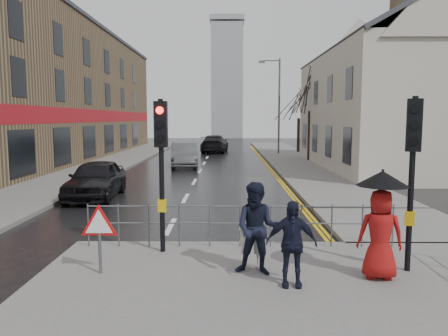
{
  "coord_description": "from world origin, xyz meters",
  "views": [
    {
      "loc": [
        1.67,
        -9.34,
        3.12
      ],
      "look_at": [
        1.53,
        5.25,
        1.46
      ],
      "focal_mm": 35.0,
      "sensor_mm": 36.0,
      "label": 1
    }
  ],
  "objects_px": {
    "pedestrian_b": "(257,229)",
    "pedestrian_a": "(253,229)",
    "car_mid": "(184,155)",
    "car_parked": "(96,179)",
    "pedestrian_with_umbrella": "(381,220)",
    "pedestrian_d": "(291,243)"
  },
  "relations": [
    {
      "from": "pedestrian_b",
      "to": "pedestrian_with_umbrella",
      "type": "bearing_deg",
      "value": 7.61
    },
    {
      "from": "pedestrian_b",
      "to": "car_parked",
      "type": "distance_m",
      "value": 10.5
    },
    {
      "from": "pedestrian_b",
      "to": "car_mid",
      "type": "height_order",
      "value": "pedestrian_b"
    },
    {
      "from": "pedestrian_a",
      "to": "pedestrian_b",
      "type": "xyz_separation_m",
      "value": [
        0.06,
        -0.31,
        0.08
      ]
    },
    {
      "from": "pedestrian_a",
      "to": "pedestrian_d",
      "type": "bearing_deg",
      "value": -56.66
    },
    {
      "from": "pedestrian_b",
      "to": "car_parked",
      "type": "relative_size",
      "value": 0.4
    },
    {
      "from": "pedestrian_d",
      "to": "car_parked",
      "type": "distance_m",
      "value": 11.31
    },
    {
      "from": "pedestrian_d",
      "to": "car_mid",
      "type": "xyz_separation_m",
      "value": [
        -3.98,
        20.58,
        -0.14
      ]
    },
    {
      "from": "pedestrian_b",
      "to": "pedestrian_d",
      "type": "distance_m",
      "value": 0.83
    },
    {
      "from": "pedestrian_with_umbrella",
      "to": "pedestrian_d",
      "type": "bearing_deg",
      "value": -167.27
    },
    {
      "from": "pedestrian_d",
      "to": "pedestrian_with_umbrella",
      "type": "bearing_deg",
      "value": 15.53
    },
    {
      "from": "pedestrian_a",
      "to": "pedestrian_with_umbrella",
      "type": "bearing_deg",
      "value": -13.96
    },
    {
      "from": "pedestrian_with_umbrella",
      "to": "car_parked",
      "type": "relative_size",
      "value": 0.46
    },
    {
      "from": "pedestrian_a",
      "to": "pedestrian_d",
      "type": "xyz_separation_m",
      "value": [
        0.63,
        -0.9,
        -0.03
      ]
    },
    {
      "from": "car_mid",
      "to": "pedestrian_b",
      "type": "bearing_deg",
      "value": -86.99
    },
    {
      "from": "pedestrian_b",
      "to": "pedestrian_d",
      "type": "height_order",
      "value": "pedestrian_b"
    },
    {
      "from": "car_parked",
      "to": "car_mid",
      "type": "distance_m",
      "value": 11.45
    },
    {
      "from": "pedestrian_d",
      "to": "car_mid",
      "type": "bearing_deg",
      "value": 103.73
    },
    {
      "from": "pedestrian_b",
      "to": "pedestrian_a",
      "type": "bearing_deg",
      "value": 114.49
    },
    {
      "from": "pedestrian_d",
      "to": "car_parked",
      "type": "height_order",
      "value": "pedestrian_d"
    },
    {
      "from": "pedestrian_d",
      "to": "car_parked",
      "type": "bearing_deg",
      "value": 126.77
    },
    {
      "from": "pedestrian_with_umbrella",
      "to": "pedestrian_d",
      "type": "height_order",
      "value": "pedestrian_with_umbrella"
    }
  ]
}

